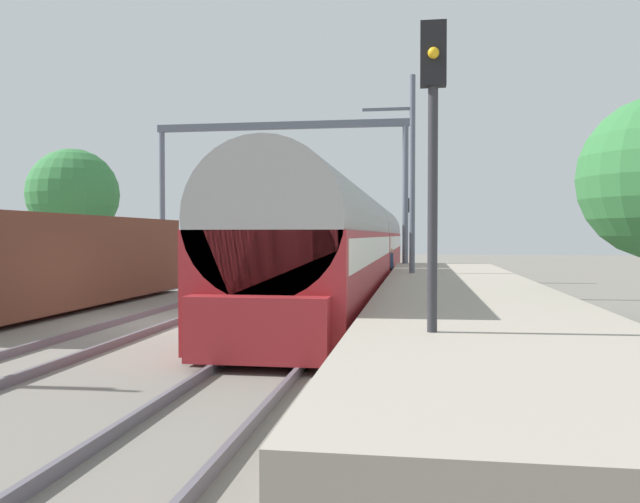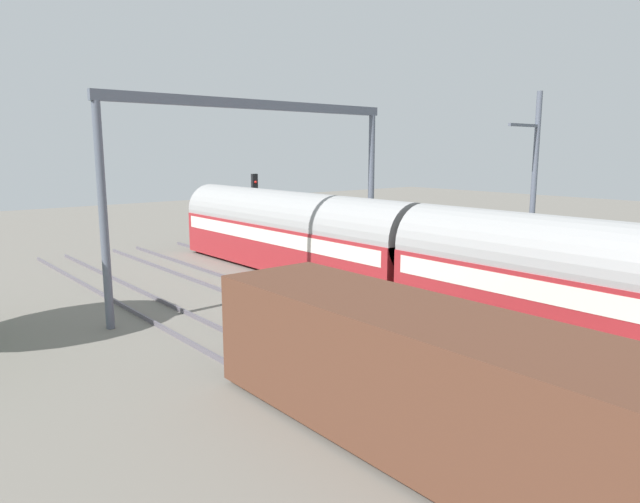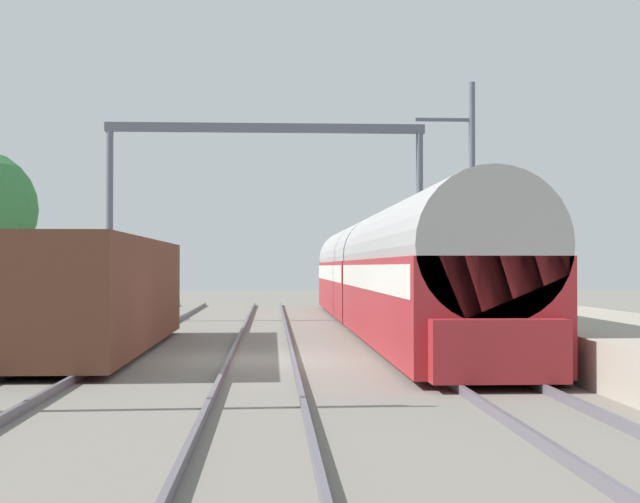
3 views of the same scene
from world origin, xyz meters
The scene contains 6 objects.
passenger_train centered at (4.16, 10.66, 1.97)m, with size 2.93×32.85×3.82m.
freight_car centered at (-4.16, 2.24, 1.47)m, with size 2.80×13.00×2.70m.
person_crossing centered at (5.60, 11.60, 1.03)m, with size 0.25×0.41×1.73m.
railway_signal_far centered at (6.07, 24.94, 2.96)m, with size 0.36×0.30×4.59m.
catenary_gantry centered at (0.00, 15.26, 5.65)m, with size 12.71×0.28×7.86m.
catenary_pole_east_mid centered at (6.51, 7.38, 4.15)m, with size 1.90×0.20×8.00m.
Camera 2 is at (-12.50, -3.51, 5.94)m, focal length 31.89 mm.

